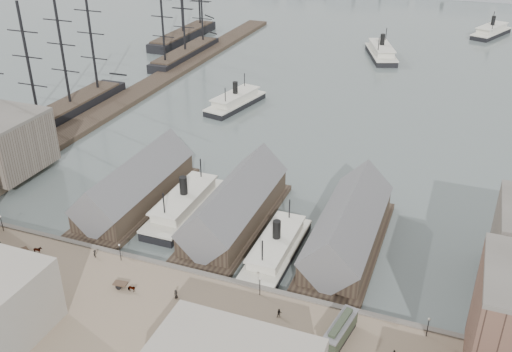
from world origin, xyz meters
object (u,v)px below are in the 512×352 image
at_px(tram, 340,332).
at_px(horse_cart_left, 35,250).
at_px(horse_cart_center, 127,287).
at_px(ferry_docked_west, 185,204).
at_px(horse_cart_right, 214,327).

relative_size(tram, horse_cart_left, 2.14).
distance_m(horse_cart_left, horse_cart_center, 24.29).
bearing_deg(tram, horse_cart_center, -168.01).
xyz_separation_m(ferry_docked_west, horse_cart_center, (4.41, -31.65, 0.38)).
height_order(tram, horse_cart_center, tram).
distance_m(tram, horse_cart_center, 40.17).
height_order(tram, horse_cart_left, tram).
distance_m(ferry_docked_west, horse_cart_left, 34.51).
bearing_deg(horse_cart_center, tram, -94.59).
bearing_deg(ferry_docked_west, horse_cart_center, -82.06).
relative_size(ferry_docked_west, horse_cart_left, 5.97).
bearing_deg(horse_cart_left, ferry_docked_west, -5.17).
height_order(ferry_docked_west, horse_cart_center, ferry_docked_west).
height_order(horse_cart_center, horse_cart_right, horse_cart_right).
xyz_separation_m(tram, horse_cart_left, (-64.20, 1.79, -0.96)).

